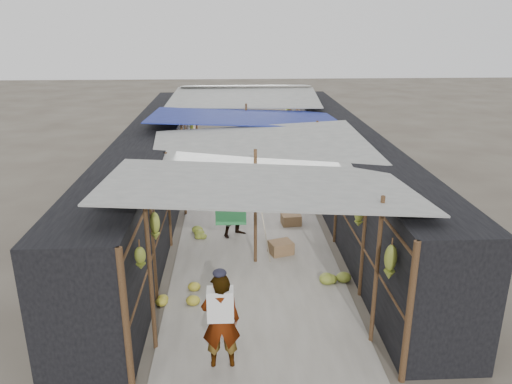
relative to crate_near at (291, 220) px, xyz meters
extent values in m
plane|color=#6B6356|center=(-1.05, -5.09, -0.15)|extent=(80.00, 80.00, 0.00)
cube|color=#9E998E|center=(-1.05, 1.41, -0.14)|extent=(3.60, 16.00, 0.02)
cube|color=black|center=(-3.75, 1.41, 1.00)|extent=(1.40, 15.00, 2.30)
cube|color=black|center=(1.65, 1.41, 1.00)|extent=(1.40, 15.00, 2.30)
cube|color=#966E4C|center=(0.00, 0.00, 0.00)|extent=(0.53, 0.44, 0.30)
cube|color=#966E4C|center=(-0.44, -1.71, 0.01)|extent=(0.62, 0.55, 0.31)
cube|color=#966E4C|center=(-1.96, 7.01, -0.01)|extent=(0.52, 0.47, 0.27)
cylinder|color=black|center=(0.65, 2.55, -0.06)|extent=(0.58, 0.58, 0.17)
imported|color=silver|center=(-1.75, -5.59, 0.66)|extent=(0.60, 0.41, 1.61)
imported|color=#203DA0|center=(-1.41, -0.61, 0.62)|extent=(0.94, 0.88, 1.54)
imported|color=#544F49|center=(0.65, 1.87, 0.26)|extent=(0.54, 0.61, 0.82)
cylinder|color=brown|center=(-2.85, -5.09, 1.15)|extent=(0.07, 0.07, 2.60)
cylinder|color=brown|center=(0.75, -5.09, 1.15)|extent=(0.07, 0.07, 2.60)
cylinder|color=brown|center=(-1.05, -2.09, 1.15)|extent=(0.07, 0.07, 2.60)
cylinder|color=brown|center=(-2.85, 0.91, 1.15)|extent=(0.07, 0.07, 2.60)
cylinder|color=brown|center=(0.75, 0.91, 1.15)|extent=(0.07, 0.07, 2.60)
cylinder|color=brown|center=(-1.05, 3.91, 1.15)|extent=(0.07, 0.07, 2.60)
cylinder|color=brown|center=(-2.85, 6.91, 1.15)|extent=(0.07, 0.07, 2.60)
cylinder|color=brown|center=(0.75, 6.91, 1.15)|extent=(0.07, 0.07, 2.60)
cube|color=#9E9E99|center=(-1.05, -4.09, 2.35)|extent=(5.21, 3.19, 0.52)
cube|color=#9E9E99|center=(-0.85, -0.89, 2.20)|extent=(5.23, 3.73, 0.50)
cube|color=navy|center=(-1.15, 2.41, 2.30)|extent=(5.40, 3.60, 0.41)
cube|color=#9E9E99|center=(-1.05, 5.71, 2.40)|extent=(5.37, 3.66, 0.27)
cube|color=#9E9E99|center=(-0.95, 8.11, 2.50)|extent=(5.00, 1.99, 0.24)
cylinder|color=brown|center=(-3.05, 1.41, 1.90)|extent=(0.06, 15.00, 0.06)
cylinder|color=brown|center=(0.95, 1.41, 1.90)|extent=(0.06, 15.00, 0.06)
cylinder|color=gray|center=(-1.05, 1.41, 1.90)|extent=(0.02, 15.00, 0.02)
cube|color=#25713A|center=(-1.57, -3.13, 1.55)|extent=(0.60, 0.03, 0.70)
cube|color=silver|center=(-0.48, 3.87, 1.63)|extent=(0.60, 0.03, 0.55)
cube|color=#B0391B|center=(-0.28, -0.03, 1.60)|extent=(0.50, 0.03, 0.60)
cube|color=#1A2CAD|center=(-1.01, 2.53, 1.60)|extent=(0.70, 0.03, 0.60)
ellipsoid|color=olive|center=(-2.93, -5.35, 1.63)|extent=(0.17, 0.14, 0.37)
ellipsoid|color=olive|center=(-2.93, -3.86, 1.51)|extent=(0.18, 0.15, 0.55)
ellipsoid|color=#A5992A|center=(-2.93, -2.54, 1.57)|extent=(0.17, 0.15, 0.40)
ellipsoid|color=#A5992A|center=(-2.93, -0.82, 1.52)|extent=(0.19, 0.16, 0.39)
ellipsoid|color=olive|center=(-2.93, 1.03, 1.60)|extent=(0.19, 0.16, 0.45)
ellipsoid|color=olive|center=(-2.93, 2.05, 1.43)|extent=(0.18, 0.15, 0.55)
ellipsoid|color=#A5992A|center=(-2.93, 3.44, 1.49)|extent=(0.15, 0.13, 0.43)
ellipsoid|color=olive|center=(-2.93, 5.34, 1.52)|extent=(0.18, 0.15, 0.41)
ellipsoid|color=olive|center=(-2.93, 6.78, 1.61)|extent=(0.15, 0.13, 0.44)
ellipsoid|color=olive|center=(-2.93, 8.58, 1.50)|extent=(0.17, 0.14, 0.60)
ellipsoid|color=olive|center=(0.83, -5.45, 1.51)|extent=(0.20, 0.17, 0.59)
ellipsoid|color=olive|center=(0.83, -3.53, 1.49)|extent=(0.18, 0.15, 0.41)
ellipsoid|color=olive|center=(0.83, -2.68, 1.59)|extent=(0.17, 0.14, 0.37)
ellipsoid|color=olive|center=(0.83, -1.06, 1.54)|extent=(0.14, 0.12, 0.59)
ellipsoid|color=olive|center=(0.83, 0.35, 1.65)|extent=(0.15, 0.13, 0.37)
ellipsoid|color=olive|center=(0.83, 1.97, 1.39)|extent=(0.18, 0.15, 0.56)
ellipsoid|color=olive|center=(0.83, 3.55, 1.64)|extent=(0.15, 0.12, 0.37)
ellipsoid|color=olive|center=(0.83, 4.87, 1.62)|extent=(0.17, 0.14, 0.52)
ellipsoid|color=#A5992A|center=(0.83, 6.73, 1.49)|extent=(0.19, 0.16, 0.52)
ellipsoid|color=olive|center=(0.83, 8.57, 1.38)|extent=(0.15, 0.13, 0.54)
ellipsoid|color=olive|center=(-2.37, -0.58, -0.01)|extent=(0.55, 0.47, 0.28)
ellipsoid|color=#A5992A|center=(-2.47, 5.41, -0.01)|extent=(0.54, 0.46, 0.27)
ellipsoid|color=#A5992A|center=(-2.61, -3.50, 0.02)|extent=(0.69, 0.59, 0.35)
ellipsoid|color=olive|center=(-2.40, 3.11, -0.01)|extent=(0.54, 0.46, 0.27)
ellipsoid|color=olive|center=(0.65, 5.64, -0.03)|extent=(0.48, 0.41, 0.24)
ellipsoid|color=olive|center=(0.65, -3.03, 0.01)|extent=(0.65, 0.55, 0.32)
camera|label=1|loc=(-1.54, -12.13, 4.98)|focal=35.00mm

